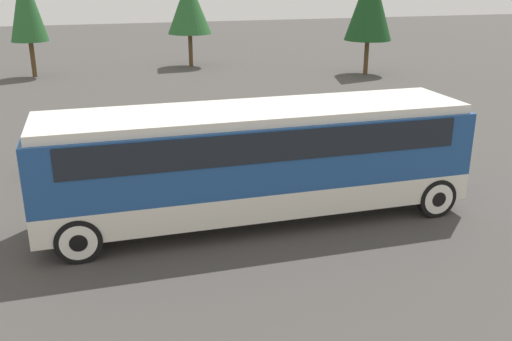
# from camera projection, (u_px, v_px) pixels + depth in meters

# --- Properties ---
(ground_plane) EXTENTS (120.00, 120.00, 0.00)m
(ground_plane) POSITION_uv_depth(u_px,v_px,m) (256.00, 218.00, 15.12)
(ground_plane) COLOR #423F3D
(tour_bus) EXTENTS (10.98, 2.67, 2.99)m
(tour_bus) POSITION_uv_depth(u_px,v_px,m) (260.00, 153.00, 14.54)
(tour_bus) COLOR silver
(tour_bus) RESTS_ON ground_plane
(parked_car_near) EXTENTS (4.54, 1.81, 1.31)m
(parked_car_near) POSITION_uv_depth(u_px,v_px,m) (105.00, 147.00, 18.96)
(parked_car_near) COLOR #7A6B5B
(parked_car_near) RESTS_ON ground_plane
(parked_car_mid) EXTENTS (4.77, 1.88, 1.34)m
(parked_car_mid) POSITION_uv_depth(u_px,v_px,m) (280.00, 129.00, 21.05)
(parked_car_mid) COLOR #BCBCC1
(parked_car_mid) RESTS_ON ground_plane
(tree_left) EXTENTS (2.20, 2.20, 6.62)m
(tree_left) POSITION_uv_depth(u_px,v_px,m) (26.00, 3.00, 33.60)
(tree_left) COLOR brown
(tree_left) RESTS_ON ground_plane
(tree_center) EXTENTS (2.90, 2.90, 6.66)m
(tree_center) POSITION_uv_depth(u_px,v_px,m) (370.00, 2.00, 34.56)
(tree_center) COLOR brown
(tree_center) RESTS_ON ground_plane
(tree_right) EXTENTS (2.91, 2.91, 5.81)m
(tree_right) POSITION_uv_depth(u_px,v_px,m) (189.00, 6.00, 37.58)
(tree_right) COLOR brown
(tree_right) RESTS_ON ground_plane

